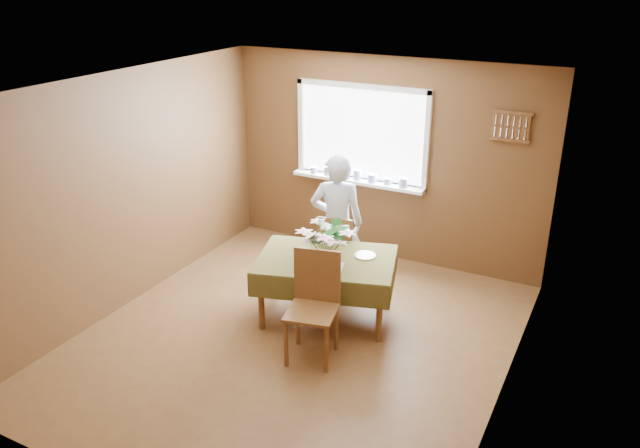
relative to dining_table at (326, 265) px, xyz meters
The scene contains 15 objects.
floor 0.82m from the dining_table, 96.79° to the right, with size 4.50×4.50×0.00m, color brown.
ceiling 1.98m from the dining_table, 96.79° to the right, with size 4.50×4.50×0.00m, color white.
wall_back 1.81m from the dining_table, 92.26° to the left, with size 4.00×4.00×0.00m, color brown.
wall_front 2.88m from the dining_table, 91.36° to the right, with size 4.00×4.00×0.00m, color brown.
wall_left 2.24m from the dining_table, 164.86° to the right, with size 4.50×4.50×0.00m, color brown.
wall_right 2.12m from the dining_table, 16.13° to the right, with size 4.50×4.50×0.00m, color brown.
window_assembly 1.83m from the dining_table, 102.56° to the left, with size 1.72×0.20×1.22m.
spoon_rack 2.49m from the dining_table, 50.13° to the left, with size 0.44×0.05×0.33m.
dining_table is the anchor object (origin of this frame).
chair_far 0.63m from the dining_table, 105.01° to the left, with size 0.45×0.45×0.91m.
chair_near 0.68m from the dining_table, 72.74° to the right, with size 0.53×0.53×1.04m.
seated_woman 0.68m from the dining_table, 106.38° to the left, with size 0.59×0.38×1.60m, color white.
flower_bouquet 0.40m from the dining_table, 63.75° to the right, with size 0.50×0.50×0.43m.
side_plate 0.42m from the dining_table, 34.81° to the left, with size 0.22×0.22×0.01m, color white.
table_knife 0.26m from the dining_table, 48.91° to the right, with size 0.02×0.22×0.00m, color silver.
Camera 1 is at (2.65, -4.58, 3.46)m, focal length 35.00 mm.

